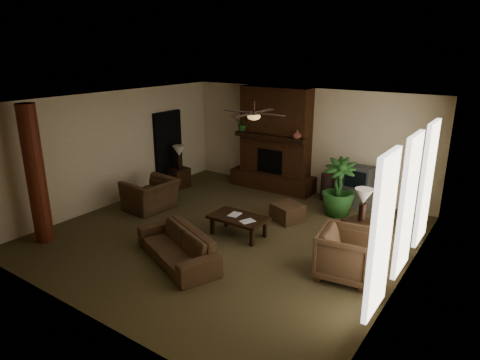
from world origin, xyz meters
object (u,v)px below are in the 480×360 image
Objects in this scene: tv_stand at (359,197)px; lamp_right at (364,199)px; armchair_right at (347,252)px; lamp_left at (179,153)px; floor_vase at (327,184)px; ottoman at (288,213)px; floor_plant at (337,199)px; coffee_table at (238,219)px; side_table_left at (179,177)px; log_column at (36,175)px; side_table_right at (358,233)px; armchair_left at (150,190)px; sofa at (177,241)px.

tv_stand is 1.31× the size of lamp_right.
armchair_right is 1.11× the size of tv_stand.
floor_vase is at bearing 19.87° from lamp_left.
tv_stand is (1.03, 1.82, 0.05)m from ottoman.
floor_vase is 1.18× the size of lamp_left.
armchair_right is at bearing -80.95° from lamp_right.
floor_plant is (-0.25, -0.81, 0.13)m from tv_stand.
lamp_right is at bearing -9.33° from ottoman.
tv_stand is 2.37m from lamp_right.
coffee_table is 3.69m from lamp_left.
side_table_left is (-3.25, 1.70, -0.10)m from coffee_table.
tv_stand is (1.50, 3.10, -0.12)m from coffee_table.
tv_stand is at bearing 109.98° from lamp_right.
coffee_table is at bearing 37.83° from log_column.
floor_plant reaches higher than ottoman.
floor_plant is (0.78, 1.01, 0.18)m from ottoman.
log_column is at bearing -147.85° from side_table_right.
floor_vase is at bearing 55.63° from log_column.
ottoman is 0.71× the size of tv_stand.
armchair_right is 1.58× the size of ottoman.
log_column reaches higher than lamp_right.
armchair_left is 0.84× the size of floor_plant.
armchair_left is (-2.32, 1.57, 0.10)m from sofa.
armchair_right is 0.69× the size of floor_plant.
armchair_right is 1.46× the size of lamp_right.
log_column reaches higher than ottoman.
side_table_right is at bearing -8.08° from lamp_left.
floor_plant is 2.48× the size of side_table_left.
side_table_left is (-2.94, 3.24, -0.12)m from sofa.
floor_vase is 4.14m from side_table_left.
sofa is at bearing -135.58° from lamp_right.
lamp_right is (1.62, -2.11, 0.57)m from floor_vase.
coffee_table is at bearing 101.14° from sofa.
lamp_right reaches higher than tv_stand.
floor_plant reaches higher than tv_stand.
side_table_left is at bearing -172.57° from floor_plant.
floor_plant reaches higher than coffee_table.
floor_plant is (1.25, 2.29, 0.01)m from coffee_table.
armchair_left is at bearing -136.76° from floor_vase.
floor_plant is at bearing 47.08° from log_column.
armchair_left is 1.76× the size of lamp_right.
floor_vase is 0.56× the size of floor_plant.
armchair_right is 2.50m from coffee_table.
tv_stand is at bearing 16.44° from side_table_left.
lamp_right is at bearing -79.22° from tv_stand.
armchair_right is 1.44m from lamp_right.
floor_vase is 1.40× the size of side_table_left.
tv_stand reaches higher than coffee_table.
armchair_right is at bearing -61.90° from floor_vase.
armchair_left is 2.07× the size of side_table_right.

